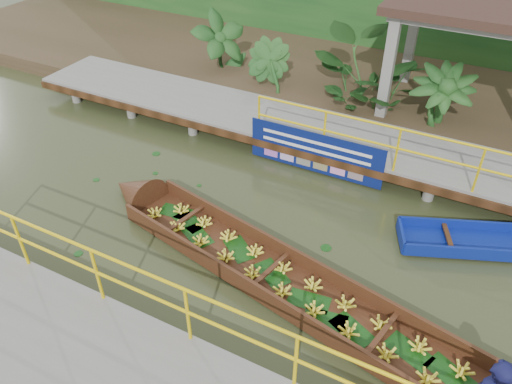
% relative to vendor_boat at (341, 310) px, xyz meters
% --- Properties ---
extents(ground, '(80.00, 80.00, 0.00)m').
position_rel_vendor_boat_xyz_m(ground, '(-2.45, 1.26, -0.25)').
color(ground, '#31361B').
rests_on(ground, ground).
extents(land_strip, '(30.00, 8.00, 0.45)m').
position_rel_vendor_boat_xyz_m(land_strip, '(-2.45, 8.76, -0.02)').
color(land_strip, '#362D1B').
rests_on(land_strip, ground).
extents(far_dock, '(16.00, 2.06, 1.66)m').
position_rel_vendor_boat_xyz_m(far_dock, '(-2.43, 4.68, 0.23)').
color(far_dock, slate).
rests_on(far_dock, ground).
extents(pavilion, '(4.40, 3.00, 3.00)m').
position_rel_vendor_boat_xyz_m(pavilion, '(0.55, 7.56, 2.57)').
color(pavilion, slate).
rests_on(pavilion, ground).
extents(vendor_boat, '(10.64, 3.23, 2.28)m').
position_rel_vendor_boat_xyz_m(vendor_boat, '(0.00, 0.00, 0.00)').
color(vendor_boat, '#381B0F').
rests_on(vendor_boat, ground).
extents(moored_blue_boat, '(3.13, 1.87, 0.73)m').
position_rel_vendor_boat_xyz_m(moored_blue_boat, '(2.26, 3.07, -0.12)').
color(moored_blue_boat, navy).
rests_on(moored_blue_boat, ground).
extents(blue_banner, '(3.16, 0.04, 0.99)m').
position_rel_vendor_boat_xyz_m(blue_banner, '(-2.00, 3.74, 0.31)').
color(blue_banner, navy).
rests_on(blue_banner, ground).
extents(tropical_plants, '(14.15, 1.15, 1.44)m').
position_rel_vendor_boat_xyz_m(tropical_plants, '(-0.20, 6.56, 0.92)').
color(tropical_plants, '#143E18').
rests_on(tropical_plants, ground).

